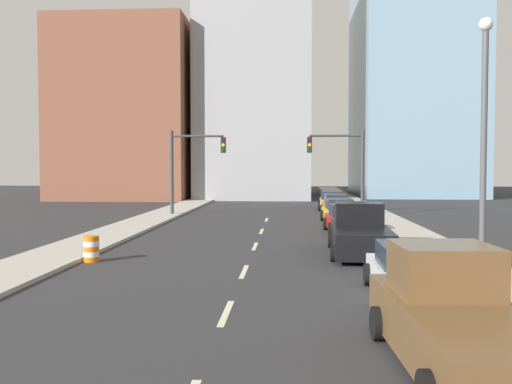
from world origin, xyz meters
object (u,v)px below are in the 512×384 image
traffic_signal_left (187,161)px  street_lamp (484,126)px  traffic_barrel (91,249)px  sedan_red (345,220)px  traffic_signal_right (346,161)px  sedan_tan (331,201)px  sedan_white (410,272)px  sedan_yellow (339,212)px  sedan_orange (336,206)px  pickup_truck_brown (455,321)px  pickup_truck_black (360,233)px

traffic_signal_left → street_lamp: (13.41, -20.99, 0.91)m
traffic_barrel → sedan_red: size_ratio=0.22×
traffic_signal_right → sedan_tan: (-0.60, 6.19, -3.19)m
sedan_white → sedan_yellow: sedan_yellow is taller
sedan_yellow → sedan_orange: (0.24, 5.67, -0.01)m
traffic_barrel → sedan_yellow: sedan_yellow is taller
sedan_red → street_lamp: bearing=-75.5°
pickup_truck_brown → pickup_truck_black: size_ratio=0.96×
sedan_yellow → sedan_tan: bearing=86.2°
sedan_tan → sedan_orange: bearing=-87.8°
sedan_orange → sedan_tan: (0.03, 5.12, 0.01)m
pickup_truck_brown → sedan_tan: (0.46, 36.08, -0.16)m
traffic_signal_left → sedan_red: size_ratio=1.36×
street_lamp → pickup_truck_brown: (-3.38, -8.90, -3.94)m
street_lamp → sedan_orange: (-2.94, 22.06, -4.10)m
traffic_signal_right → sedan_tan: 6.99m
traffic_barrel → sedan_orange: size_ratio=0.22×
pickup_truck_brown → sedan_yellow: pickup_truck_brown is taller
traffic_barrel → sedan_yellow: bearing=55.4°
pickup_truck_black → sedan_red: 7.18m
pickup_truck_black → street_lamp: bearing=-47.2°
sedan_white → sedan_red: (-0.31, 14.64, 0.03)m
sedan_red → sedan_white: bearing=-90.7°
traffic_signal_right → sedan_yellow: 5.67m
sedan_tan → traffic_signal_right: bearing=-82.0°
street_lamp → pickup_truck_black: bearing=130.3°
traffic_barrel → sedan_orange: (10.51, 20.54, 0.20)m
traffic_signal_left → traffic_barrel: (-0.04, -19.47, -3.39)m
sedan_red → sedan_yellow: same height
sedan_tan → pickup_truck_brown: bearing=-88.3°
pickup_truck_black → sedan_yellow: bearing=91.4°
pickup_truck_brown → sedan_orange: (0.43, 30.96, -0.16)m
traffic_signal_right → sedan_tan: traffic_signal_right is taller
sedan_white → sedan_tan: 30.60m
traffic_barrel → sedan_yellow: 18.06m
sedan_tan → sedan_red: bearing=-89.0°
traffic_barrel → pickup_truck_black: size_ratio=0.16×
sedan_orange → sedan_red: bearing=-92.5°
street_lamp → sedan_red: street_lamp is taller
pickup_truck_brown → traffic_barrel: bearing=131.5°
pickup_truck_black → sedan_yellow: (0.24, 12.34, -0.13)m
pickup_truck_brown → sedan_white: 5.50m
sedan_white → sedan_yellow: 19.80m
traffic_signal_left → sedan_orange: (10.47, 1.07, -3.19)m
sedan_orange → sedan_white: bearing=-90.7°
traffic_signal_right → pickup_truck_black: size_ratio=0.99×
traffic_barrel → sedan_white: size_ratio=0.22×
traffic_signal_right → traffic_barrel: 22.68m
traffic_signal_left → sedan_white: (10.41, -24.41, -3.22)m
street_lamp → traffic_signal_right: bearing=96.3°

